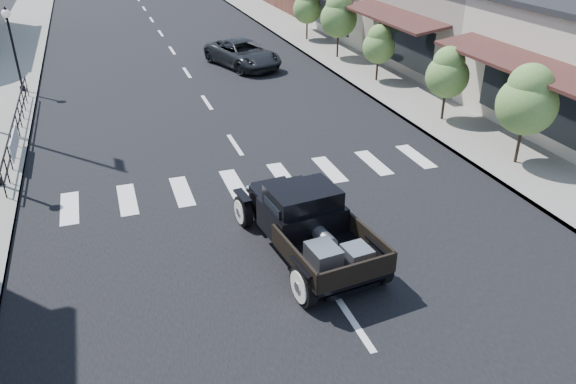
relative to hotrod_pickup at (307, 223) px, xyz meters
name	(u,v)px	position (x,y,z in m)	size (l,w,h in m)	color
ground	(303,247)	(0.01, 0.29, -0.87)	(120.00, 120.00, 0.00)	black
road	(194,84)	(0.01, 15.29, -0.86)	(14.00, 80.00, 0.02)	black
road_markings	(217,118)	(0.01, 10.29, -0.87)	(12.00, 60.00, 0.06)	silver
sidewalk_right	(356,67)	(8.51, 15.29, -0.79)	(3.00, 80.00, 0.15)	gray
storefront_mid	(492,24)	(15.01, 13.29, 1.38)	(10.00, 9.00, 4.50)	gray
railing	(17,124)	(-7.29, 10.29, -0.22)	(0.08, 10.00, 1.00)	black
banner	(16,149)	(-7.21, 8.29, -0.42)	(0.04, 2.20, 0.60)	silver
lamp_post_c	(14,50)	(-7.59, 16.29, 1.12)	(0.36, 0.36, 3.67)	black
small_tree_a	(524,117)	(8.31, 2.59, 0.86)	(1.89, 1.89, 3.15)	#577E3A
small_tree_b	(446,85)	(8.31, 6.95, 0.65)	(1.64, 1.64, 2.73)	#577E3A
small_tree_c	(378,54)	(8.31, 12.61, 0.53)	(1.50, 1.50, 2.50)	#577E3A
small_tree_d	(338,26)	(8.31, 17.33, 0.92)	(1.96, 1.96, 3.27)	#577E3A
small_tree_e	(307,15)	(8.31, 22.07, 0.72)	(1.73, 1.73, 2.88)	#577E3A
hotrod_pickup	(307,223)	(0.00, 0.00, 0.00)	(2.33, 5.00, 1.73)	black
second_car	(243,54)	(3.02, 17.50, -0.19)	(2.25, 4.88, 1.36)	black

